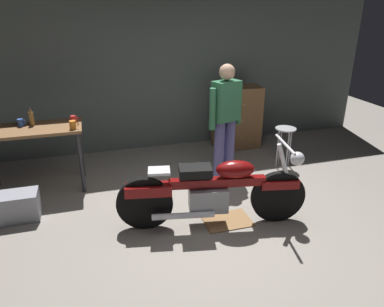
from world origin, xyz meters
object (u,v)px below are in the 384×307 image
(bottle, at_px, (32,118))
(mug_red_diner, at_px, (73,119))
(motorcycle, at_px, (214,190))
(wooden_dresser, at_px, (237,118))
(person_standing, at_px, (225,117))
(shop_stool, at_px, (285,137))
(storage_bin, at_px, (20,206))
(mug_blue_enamel, at_px, (21,123))
(mug_orange_travel, at_px, (73,125))

(bottle, bearing_deg, mug_red_diner, -4.57)
(motorcycle, xyz_separation_m, wooden_dresser, (1.24, 2.25, 0.10))
(wooden_dresser, height_order, bottle, bottle)
(person_standing, bearing_deg, bottle, -29.52)
(person_standing, relative_size, shop_stool, 2.61)
(storage_bin, bearing_deg, motorcycle, -19.47)
(motorcycle, relative_size, mug_blue_enamel, 20.09)
(motorcycle, xyz_separation_m, storage_bin, (-2.19, 0.77, -0.28))
(mug_orange_travel, xyz_separation_m, mug_red_diner, (0.00, 0.27, -0.01))
(shop_stool, distance_m, mug_orange_travel, 3.14)
(person_standing, distance_m, bottle, 2.64)
(shop_stool, height_order, mug_red_diner, mug_red_diner)
(mug_blue_enamel, distance_m, mug_orange_travel, 0.74)
(shop_stool, xyz_separation_m, wooden_dresser, (-0.38, 1.01, 0.05))
(shop_stool, xyz_separation_m, mug_orange_travel, (-3.11, 0.08, 0.46))
(motorcycle, xyz_separation_m, shop_stool, (1.62, 1.24, 0.05))
(person_standing, distance_m, shop_stool, 1.12)
(storage_bin, height_order, mug_red_diner, mug_red_diner)
(person_standing, distance_m, mug_orange_travel, 2.08)
(bottle, bearing_deg, wooden_dresser, 10.69)
(mug_red_diner, bearing_deg, motorcycle, -46.98)
(storage_bin, distance_m, mug_orange_travel, 1.18)
(mug_red_diner, height_order, bottle, bottle)
(wooden_dresser, bearing_deg, storage_bin, -156.65)
(motorcycle, relative_size, mug_orange_travel, 18.25)
(motorcycle, bearing_deg, storage_bin, 171.29)
(mug_orange_travel, bearing_deg, mug_red_diner, 89.44)
(mug_blue_enamel, bearing_deg, wooden_dresser, 10.36)
(mug_orange_travel, distance_m, bottle, 0.62)
(person_standing, relative_size, storage_bin, 3.80)
(person_standing, relative_size, mug_blue_enamel, 15.50)
(wooden_dresser, distance_m, mug_orange_travel, 2.91)
(wooden_dresser, distance_m, storage_bin, 3.75)
(motorcycle, relative_size, person_standing, 1.30)
(mug_red_diner, bearing_deg, shop_stool, -6.45)
(motorcycle, height_order, shop_stool, motorcycle)
(mug_red_diner, bearing_deg, storage_bin, -130.42)
(storage_bin, distance_m, mug_blue_enamel, 1.16)
(mug_blue_enamel, xyz_separation_m, mug_red_diner, (0.67, -0.04, -0.00))
(bottle, bearing_deg, mug_orange_travel, -30.90)
(mug_red_diner, bearing_deg, mug_blue_enamel, 176.93)
(motorcycle, distance_m, bottle, 2.66)
(mug_blue_enamel, relative_size, mug_orange_travel, 0.91)
(motorcycle, height_order, mug_orange_travel, mug_orange_travel)
(motorcycle, relative_size, storage_bin, 4.92)
(mug_blue_enamel, relative_size, bottle, 0.45)
(storage_bin, relative_size, mug_red_diner, 4.08)
(mug_orange_travel, bearing_deg, person_standing, -4.02)
(wooden_dresser, xyz_separation_m, mug_blue_enamel, (-3.40, -0.62, 0.40))
(person_standing, xyz_separation_m, mug_red_diner, (-2.07, 0.42, 0.03))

